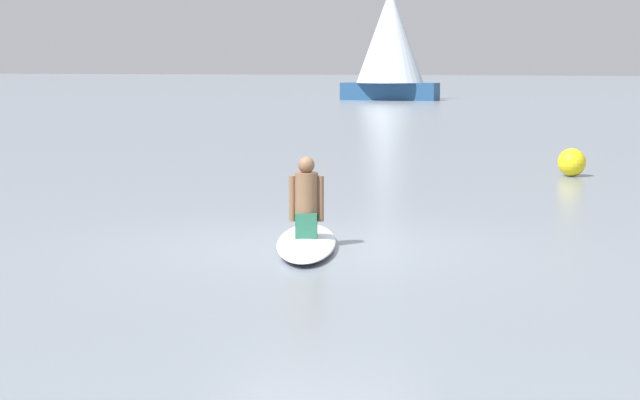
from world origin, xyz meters
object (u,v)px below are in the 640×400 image
at_px(surfboard, 306,242).
at_px(buoy_marker, 572,162).
at_px(sailboat_far_right, 390,41).
at_px(person_paddler, 306,201).

bearing_deg(surfboard, buoy_marker, 150.86).
bearing_deg(sailboat_far_right, buoy_marker, 108.95).
relative_size(person_paddler, sailboat_far_right, 0.13).
xyz_separation_m(sailboat_far_right, buoy_marker, (-43.79, -16.87, -3.24)).
bearing_deg(person_paddler, surfboard, 180.00).
relative_size(person_paddler, buoy_marker, 1.75).
relative_size(sailboat_far_right, buoy_marker, 13.55).
bearing_deg(person_paddler, sailboat_far_right, 176.55).
distance_m(surfboard, person_paddler, 0.50).
bearing_deg(sailboat_far_right, surfboard, 103.63).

